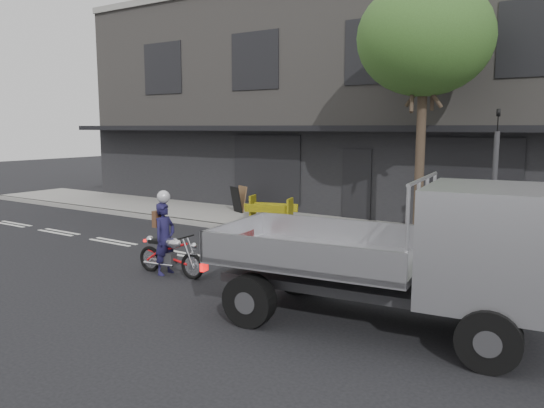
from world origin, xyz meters
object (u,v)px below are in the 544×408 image
Objects in this scene: flatbed_ute at (458,248)px; construction_barrier at (267,210)px; motorcycle at (170,254)px; sandwich_board at (236,200)px; street_tree at (425,39)px; traffic_light_pole at (494,191)px; rider at (165,239)px.

construction_barrier is at bearing 134.86° from flatbed_ute.
flatbed_ute reaches higher than construction_barrier.
motorcycle is 1.16× the size of construction_barrier.
construction_barrier is at bearing -4.02° from sandwich_board.
sandwich_board is at bearing 113.65° from motorcycle.
motorcycle is at bearing -120.92° from street_tree.
flatbed_ute is at bearing -11.70° from sandwich_board.
motorcycle is (-3.40, -5.68, -4.82)m from street_tree.
street_tree reaches higher than traffic_light_pole.
traffic_light_pole is 0.65× the size of flatbed_ute.
rider is (-3.55, -5.68, -4.51)m from street_tree.
flatbed_ute is 11.40m from sandwich_board.
street_tree reaches higher than rider.
motorcycle is 1.13× the size of rider.
flatbed_ute reaches higher than rider.
street_tree is 8.07m from rider.
traffic_light_pole is (2.00, -0.85, -3.63)m from street_tree.
motorcycle is 5.60m from construction_barrier.
rider is 1.70× the size of sandwich_board.
motorcycle is at bearing -138.21° from traffic_light_pole.
street_tree is 4.51× the size of construction_barrier.
sandwich_board is (-9.17, 6.72, -0.76)m from flatbed_ute.
sandwich_board is (-6.67, 0.89, -4.68)m from street_tree.
rider is at bearing -122.02° from street_tree.
construction_barrier is (-1.09, 5.46, -0.20)m from rider.
flatbed_ute is 9.11m from construction_barrier.
sandwich_board is at bearing 136.82° from flatbed_ute.
traffic_light_pole is 2.29× the size of rider.
construction_barrier is (-6.64, 0.63, -1.08)m from traffic_light_pole.
street_tree is 1.25× the size of flatbed_ute.
motorcycle is 5.97m from flatbed_ute.
rider is at bearing -40.03° from sandwich_board.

